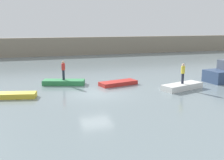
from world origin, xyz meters
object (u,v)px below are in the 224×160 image
(rowboat_yellow, at_px, (11,95))
(person_red_shirt, at_px, (63,69))
(rowboat_green, at_px, (64,82))
(rowboat_white, at_px, (182,86))
(person_yellow_shirt, at_px, (183,72))
(rowboat_red, at_px, (118,83))

(rowboat_yellow, distance_m, person_red_shirt, 5.69)
(rowboat_yellow, bearing_deg, rowboat_green, 51.12)
(rowboat_white, xyz_separation_m, person_red_shirt, (-9.34, 4.86, 1.17))
(rowboat_green, height_order, person_yellow_shirt, person_yellow_shirt)
(person_yellow_shirt, bearing_deg, rowboat_green, 152.50)
(rowboat_white, bearing_deg, person_red_shirt, 135.88)
(person_red_shirt, bearing_deg, rowboat_red, -19.24)
(rowboat_yellow, bearing_deg, person_red_shirt, 51.12)
(rowboat_red, bearing_deg, person_yellow_shirt, -47.64)
(person_yellow_shirt, bearing_deg, person_red_shirt, 152.50)
(rowboat_white, distance_m, person_red_shirt, 10.59)
(rowboat_white, bearing_deg, person_yellow_shirt, -16.63)
(rowboat_green, xyz_separation_m, rowboat_red, (4.70, -1.64, -0.04))
(rowboat_white, height_order, person_red_shirt, person_red_shirt)
(rowboat_green, bearing_deg, rowboat_yellow, -123.74)
(rowboat_red, relative_size, person_red_shirt, 1.99)
(rowboat_red, xyz_separation_m, rowboat_white, (4.63, -3.22, 0.07))
(rowboat_red, distance_m, person_red_shirt, 5.13)
(rowboat_yellow, relative_size, rowboat_green, 0.98)
(rowboat_yellow, bearing_deg, rowboat_red, 24.34)
(person_yellow_shirt, relative_size, person_red_shirt, 0.99)
(person_yellow_shirt, bearing_deg, rowboat_red, 145.22)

